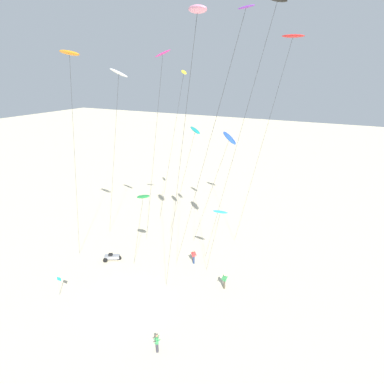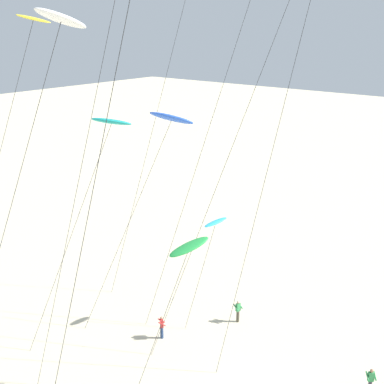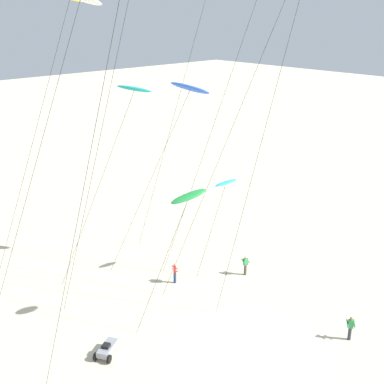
# 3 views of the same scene
# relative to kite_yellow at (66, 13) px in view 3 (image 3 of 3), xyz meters

# --- Properties ---
(ground_plane) EXTENTS (260.00, 260.00, 0.00)m
(ground_plane) POSITION_rel_kite_yellow_xyz_m (1.88, -14.93, -19.77)
(ground_plane) COLOR beige
(kite_yellow) EXTENTS (7.03, 4.53, 20.99)m
(kite_yellow) POSITION_rel_kite_yellow_xyz_m (0.00, 0.00, 0.00)
(kite_yellow) COLOR yellow
(kite_yellow) RESTS_ON ground
(kite_white) EXTENTS (7.60, 4.21, 21.27)m
(kite_white) POSITION_rel_kite_yellow_xyz_m (-3.38, -7.25, 0.58)
(kite_white) COLOR white
(kite_white) RESTS_ON ground
(kite_cyan) EXTENTS (2.91, 1.64, 7.97)m
(kite_cyan) POSITION_rel_kite_yellow_xyz_m (8.11, -7.30, -12.13)
(kite_cyan) COLOR #33BFE0
(kite_cyan) RESTS_ON ground
(kite_blue) EXTENTS (7.07, 4.76, 15.17)m
(kite_blue) POSITION_rel_kite_yellow_xyz_m (7.51, -4.01, -5.38)
(kite_blue) COLOR blue
(kite_blue) RESTS_ON ground
(kite_teal) EXTENTS (6.46, 4.20, 15.18)m
(kite_teal) POSITION_rel_kite_yellow_xyz_m (3.11, -2.99, -5.16)
(kite_teal) COLOR teal
(kite_teal) RESTS_ON ground
(kite_green) EXTENTS (4.26, 2.61, 9.77)m
(kite_green) POSITION_rel_kite_yellow_xyz_m (1.30, -10.60, -10.57)
(kite_green) COLOR green
(kite_green) RESTS_ON ground
(kite_flyer_nearest) EXTENTS (0.73, 0.73, 1.67)m
(kite_flyer_nearest) POSITION_rel_kite_yellow_xyz_m (4.37, -5.69, -18.88)
(kite_flyer_nearest) COLOR navy
(kite_flyer_nearest) RESTS_ON ground
(kite_flyer_middle) EXTENTS (0.73, 0.73, 1.67)m
(kite_flyer_middle) POSITION_rel_kite_yellow_xyz_m (7.83, -18.75, -18.88)
(kite_flyer_middle) COLOR #33333D
(kite_flyer_middle) RESTS_ON ground
(kite_flyer_furthest) EXTENTS (0.61, 0.59, 1.67)m
(kite_flyer_furthest) POSITION_rel_kite_yellow_xyz_m (9.31, -8.55, -18.88)
(kite_flyer_furthest) COLOR #4C4738
(kite_flyer_furthest) RESTS_ON ground
(beach_buggy) EXTENTS (2.06, 1.67, 0.82)m
(beach_buggy) POSITION_rel_kite_yellow_xyz_m (-4.43, -9.43, -19.34)
(beach_buggy) COLOR gray
(beach_buggy) RESTS_ON ground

